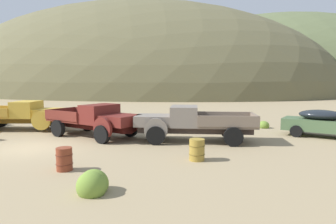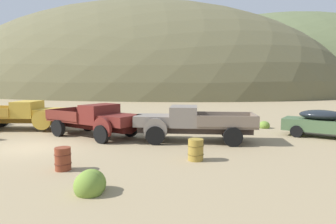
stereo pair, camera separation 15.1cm
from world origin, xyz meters
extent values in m
plane|color=#998460|center=(0.00, 0.00, 0.00)|extent=(300.00, 300.00, 0.00)
ellipsoid|color=brown|center=(-23.08, 57.68, 0.00)|extent=(100.41, 59.31, 43.57)
ellipsoid|color=#56603D|center=(13.35, 78.78, 0.00)|extent=(86.08, 57.91, 42.34)
cube|color=brown|center=(-4.69, 4.12, 0.66)|extent=(5.96, 2.69, 0.36)
cube|color=gold|center=(-2.60, 4.76, 1.11)|extent=(2.31, 2.25, 0.55)
cube|color=#B7B2A8|center=(-1.77, 5.01, 1.09)|extent=(0.43, 1.19, 0.44)
cylinder|color=gold|center=(-2.53, 3.68, 0.76)|extent=(1.20, 0.52, 1.20)
cylinder|color=gold|center=(-3.15, 5.70, 0.76)|extent=(1.20, 0.52, 1.20)
cube|color=gold|center=(-4.15, 4.28, 1.36)|extent=(1.91, 2.36, 1.05)
cube|color=black|center=(-3.56, 4.47, 1.57)|extent=(0.55, 1.67, 0.59)
cube|color=#B5882D|center=(-6.55, 4.67, 1.23)|extent=(2.89, 0.97, 0.55)
cylinder|color=black|center=(-3.16, 5.75, 0.48)|extent=(1.00, 0.55, 0.96)
cylinder|color=black|center=(-6.80, 4.64, 0.48)|extent=(1.00, 0.55, 0.96)
cube|color=black|center=(1.29, 3.51, 0.66)|extent=(5.61, 2.45, 0.36)
cube|color=maroon|center=(3.26, 2.96, 1.11)|extent=(2.17, 2.20, 0.55)
cube|color=#B7B2A8|center=(4.04, 2.74, 1.09)|extent=(0.41, 1.21, 0.44)
cylinder|color=maroon|center=(2.75, 1.99, 0.76)|extent=(1.20, 0.49, 1.20)
cylinder|color=maroon|center=(3.32, 4.05, 0.76)|extent=(1.20, 0.49, 1.20)
cube|color=maroon|center=(1.80, 3.37, 1.36)|extent=(1.79, 2.33, 1.05)
cube|color=black|center=(2.35, 3.21, 1.57)|extent=(0.52, 1.70, 0.59)
cube|color=maroon|center=(-0.17, 3.91, 0.90)|extent=(3.27, 2.82, 0.12)
cube|color=maroon|center=(-0.46, 2.87, 1.23)|extent=(2.72, 0.85, 0.55)
cube|color=maroon|center=(0.12, 4.95, 1.23)|extent=(2.72, 0.85, 0.55)
cube|color=maroon|center=(-1.46, 4.27, 1.23)|extent=(0.67, 2.10, 0.55)
cylinder|color=black|center=(2.73, 1.94, 0.48)|extent=(1.00, 0.53, 0.96)
cylinder|color=black|center=(3.33, 4.10, 0.48)|extent=(1.00, 0.53, 0.96)
cylinder|color=black|center=(-0.70, 2.89, 0.48)|extent=(1.00, 0.53, 0.96)
cylinder|color=black|center=(-0.10, 5.05, 0.48)|extent=(1.00, 0.53, 0.96)
cube|color=#3D322D|center=(7.19, 3.91, 0.66)|extent=(6.07, 2.22, 0.36)
cube|color=slate|center=(5.03, 3.43, 1.11)|extent=(2.22, 2.05, 0.55)
cube|color=#B7B2A8|center=(4.16, 3.24, 1.09)|extent=(0.33, 1.15, 0.44)
cylinder|color=slate|center=(5.06, 4.46, 0.76)|extent=(1.21, 0.43, 1.20)
cylinder|color=slate|center=(5.49, 2.51, 0.76)|extent=(1.21, 0.43, 1.20)
cube|color=slate|center=(6.64, 3.78, 1.36)|extent=(1.78, 2.19, 1.05)
cube|color=black|center=(6.02, 3.65, 1.57)|extent=(0.40, 1.62, 0.59)
cube|color=#746354|center=(8.80, 4.26, 0.90)|extent=(3.40, 2.63, 0.12)
cube|color=#746354|center=(8.58, 5.25, 1.23)|extent=(2.99, 0.75, 0.55)
cube|color=#746354|center=(9.02, 3.27, 1.23)|extent=(2.99, 0.75, 0.55)
cube|color=#746354|center=(10.22, 4.57, 1.23)|extent=(0.53, 2.00, 0.55)
cylinder|color=black|center=(5.05, 4.52, 0.48)|extent=(1.00, 0.48, 0.96)
cylinder|color=black|center=(5.50, 2.46, 0.48)|extent=(1.00, 0.48, 0.96)
cylinder|color=black|center=(8.82, 5.34, 0.48)|extent=(1.00, 0.48, 0.96)
cylinder|color=black|center=(9.27, 3.28, 0.48)|extent=(1.00, 0.48, 0.96)
cube|color=#47603D|center=(14.09, 7.32, 0.68)|extent=(4.88, 2.87, 0.68)
ellipsoid|color=black|center=(13.82, 7.40, 1.28)|extent=(2.70, 2.09, 0.57)
cylinder|color=black|center=(12.49, 6.87, 0.34)|extent=(0.71, 0.37, 0.68)
cylinder|color=black|center=(12.94, 8.53, 0.34)|extent=(0.71, 0.37, 0.68)
cylinder|color=brown|center=(3.80, -2.58, 0.42)|extent=(0.57, 0.57, 0.84)
torus|color=#552315|center=(3.80, -2.58, 0.59)|extent=(0.61, 0.61, 0.03)
torus|color=#552315|center=(3.80, -2.58, 0.25)|extent=(0.61, 0.61, 0.03)
cylinder|color=olive|center=(8.10, 0.22, 0.44)|extent=(0.62, 0.62, 0.88)
torus|color=brown|center=(8.10, 0.22, 0.62)|extent=(0.67, 0.67, 0.03)
torus|color=brown|center=(8.10, 0.22, 0.27)|extent=(0.67, 0.67, 0.03)
ellipsoid|color=#4C8438|center=(4.68, 7.90, 0.15)|extent=(0.63, 0.57, 0.53)
ellipsoid|color=#4C8438|center=(4.59, 7.96, 0.12)|extent=(0.60, 0.54, 0.45)
ellipsoid|color=olive|center=(10.72, 9.71, 0.17)|extent=(0.75, 0.67, 0.63)
ellipsoid|color=olive|center=(10.75, 9.78, 0.16)|extent=(0.66, 0.60, 0.58)
ellipsoid|color=olive|center=(5.98, -4.29, 0.24)|extent=(0.88, 0.79, 0.86)
ellipsoid|color=olive|center=(5.91, -4.05, 0.23)|extent=(0.89, 0.80, 0.85)
ellipsoid|color=olive|center=(5.93, -4.07, 0.18)|extent=(0.66, 0.59, 0.66)
camera|label=1|loc=(10.57, -11.53, 3.27)|focal=31.98mm
camera|label=2|loc=(10.72, -11.48, 3.27)|focal=31.98mm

